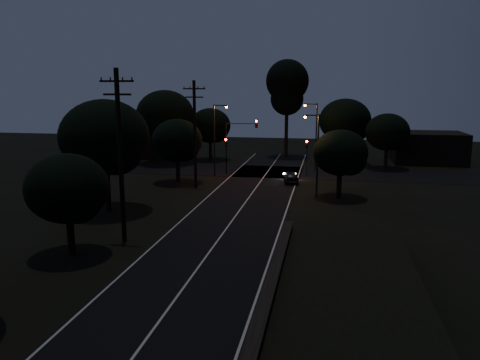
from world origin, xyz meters
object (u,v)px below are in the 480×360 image
(streetlight_a, at_px, (216,135))
(utility_pole_mid, at_px, (120,153))
(utility_pole_far, at_px, (195,132))
(streetlight_c, at_px, (316,149))
(car, at_px, (291,177))
(tall_pine, at_px, (287,87))
(signal_mast, at_px, (241,136))
(signal_right, at_px, (307,151))
(streetlight_b, at_px, (315,132))
(signal_left, at_px, (226,149))

(streetlight_a, bearing_deg, utility_pole_mid, -91.73)
(utility_pole_far, xyz_separation_m, streetlight_c, (11.83, -2.00, -1.13))
(utility_pole_mid, relative_size, utility_pole_far, 1.05)
(streetlight_a, relative_size, car, 2.23)
(utility_pole_mid, xyz_separation_m, tall_pine, (7.00, 40.00, 4.16))
(signal_mast, distance_m, car, 8.15)
(signal_right, bearing_deg, streetlight_b, 80.00)
(car, bearing_deg, streetlight_c, 104.44)
(streetlight_c, bearing_deg, signal_left, 136.24)
(tall_pine, distance_m, car, 21.17)
(streetlight_a, bearing_deg, streetlight_c, -35.69)
(streetlight_a, bearing_deg, signal_left, 70.41)
(tall_pine, bearing_deg, streetlight_b, -68.62)
(utility_pole_mid, relative_size, tall_pine, 0.80)
(signal_left, distance_m, signal_mast, 2.26)
(signal_mast, xyz_separation_m, car, (6.11, -3.89, -3.73))
(signal_left, xyz_separation_m, streetlight_c, (10.43, -9.99, 1.51))
(signal_right, relative_size, streetlight_a, 0.51)
(signal_left, bearing_deg, streetlight_a, -109.59)
(tall_pine, relative_size, signal_left, 3.35)
(signal_right, height_order, signal_mast, signal_mast)
(streetlight_b, xyz_separation_m, car, (-2.11, -7.90, -4.02))
(signal_mast, bearing_deg, utility_pole_far, -111.11)
(streetlight_c, bearing_deg, streetlight_a, 144.31)
(signal_mast, height_order, streetlight_a, streetlight_a)
(signal_right, bearing_deg, tall_pine, 103.49)
(signal_left, distance_m, streetlight_a, 2.77)
(streetlight_b, bearing_deg, utility_pole_mid, -111.30)
(car, bearing_deg, streetlight_a, -21.50)
(tall_pine, bearing_deg, utility_pole_mid, -99.93)
(tall_pine, distance_m, streetlight_a, 18.88)
(signal_left, bearing_deg, streetlight_b, 22.05)
(streetlight_b, bearing_deg, signal_left, -157.95)
(streetlight_b, relative_size, streetlight_c, 1.07)
(utility_pole_mid, relative_size, signal_left, 2.68)
(streetlight_b, bearing_deg, signal_right, -100.00)
(signal_right, distance_m, streetlight_a, 10.26)
(tall_pine, relative_size, streetlight_b, 1.72)
(signal_right, relative_size, streetlight_b, 0.51)
(signal_left, xyz_separation_m, car, (7.80, -3.89, -2.23))
(streetlight_a, height_order, car, streetlight_a)
(signal_mast, height_order, car, signal_mast)
(streetlight_a, bearing_deg, utility_pole_far, -96.59)
(signal_left, distance_m, streetlight_b, 10.84)
(streetlight_c, bearing_deg, signal_right, 97.02)
(signal_left, height_order, signal_mast, signal_mast)
(utility_pole_far, height_order, car, utility_pole_far)
(utility_pole_far, xyz_separation_m, car, (9.20, 4.10, -4.87))
(utility_pole_mid, xyz_separation_m, signal_left, (1.40, 24.99, -2.90))
(signal_right, distance_m, car, 4.70)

